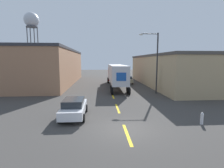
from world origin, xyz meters
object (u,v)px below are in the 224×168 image
Objects in this scene: parked_car_left_near at (74,107)px; street_lamp at (155,59)px; parked_car_right_far at (127,80)px; fire_hydrant at (202,118)px; semi_truck at (116,74)px; water_tower at (32,22)px.

parked_car_left_near is 14.59m from street_lamp.
street_lamp is (2.13, -11.27, 4.11)m from parked_car_right_far.
parked_car_left_near is 5.07× the size of fire_hydrant.
street_lamp is at bearing -51.94° from semi_truck.
parked_car_left_near is 9.97m from fire_hydrant.
water_tower reaches higher than parked_car_right_far.
street_lamp reaches higher than parked_car_left_near.
parked_car_right_far reaches higher than fire_hydrant.
water_tower reaches higher than fire_hydrant.
semi_truck reaches higher than parked_car_left_near.
water_tower is 2.29× the size of street_lamp.
street_lamp reaches higher than parked_car_right_far.
parked_car_left_near is 49.61m from water_tower.
water_tower is at bearing 113.41° from parked_car_left_near.
semi_truck is 3.47× the size of parked_car_left_near.
semi_truck is 38.66m from water_tower.
water_tower is 56.05m from fire_hydrant.
parked_car_right_far is 37.89m from water_tower.
parked_car_right_far is at bearing 69.77° from parked_car_left_near.
parked_car_right_far is 23.64m from fire_hydrant.
parked_car_right_far is at bearing 61.82° from semi_truck.
water_tower is (-18.68, 43.15, 15.84)m from parked_car_left_near.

